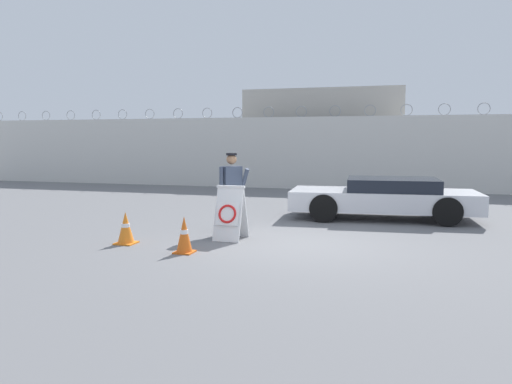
# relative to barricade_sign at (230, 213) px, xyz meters

# --- Properties ---
(ground_plane) EXTENTS (90.00, 90.00, 0.00)m
(ground_plane) POSITION_rel_barricade_sign_xyz_m (1.43, -0.03, -0.56)
(ground_plane) COLOR slate
(perimeter_wall) EXTENTS (36.00, 0.30, 3.48)m
(perimeter_wall) POSITION_rel_barricade_sign_xyz_m (1.43, 11.12, 0.96)
(perimeter_wall) COLOR silver
(perimeter_wall) RESTS_ON ground_plane
(building_block) EXTENTS (7.14, 6.77, 4.34)m
(building_block) POSITION_rel_barricade_sign_xyz_m (-0.08, 15.68, 1.61)
(building_block) COLOR #B2ADA3
(building_block) RESTS_ON ground_plane
(barricade_sign) EXTENTS (0.61, 0.72, 1.13)m
(barricade_sign) POSITION_rel_barricade_sign_xyz_m (0.00, 0.00, 0.00)
(barricade_sign) COLOR white
(barricade_sign) RESTS_ON ground_plane
(security_guard) EXTENTS (0.63, 0.55, 1.78)m
(security_guard) POSITION_rel_barricade_sign_xyz_m (-0.22, 0.74, 0.43)
(security_guard) COLOR black
(security_guard) RESTS_ON ground_plane
(traffic_cone_near) EXTENTS (0.34, 0.34, 0.68)m
(traffic_cone_near) POSITION_rel_barricade_sign_xyz_m (-0.40, -1.41, -0.22)
(traffic_cone_near) COLOR orange
(traffic_cone_near) RESTS_ON ground_plane
(traffic_cone_mid) EXTENTS (0.38, 0.38, 0.65)m
(traffic_cone_mid) POSITION_rel_barricade_sign_xyz_m (-1.86, -1.00, -0.24)
(traffic_cone_mid) COLOR orange
(traffic_cone_mid) RESTS_ON ground_plane
(parked_car_rear_sedan) EXTENTS (4.86, 2.22, 1.07)m
(parked_car_rear_sedan) POSITION_rel_barricade_sign_xyz_m (2.99, 3.70, 0.01)
(parked_car_rear_sedan) COLOR black
(parked_car_rear_sedan) RESTS_ON ground_plane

